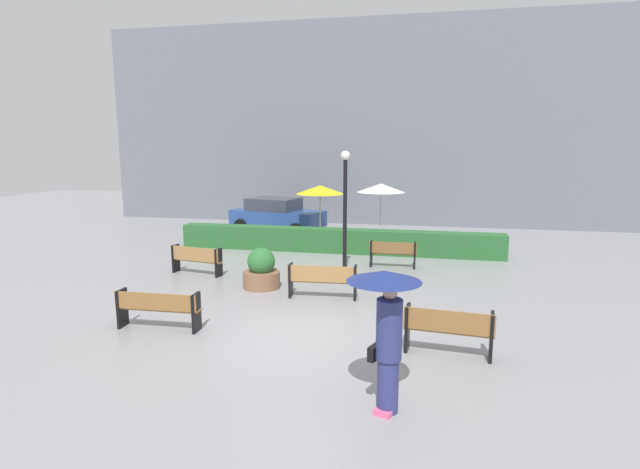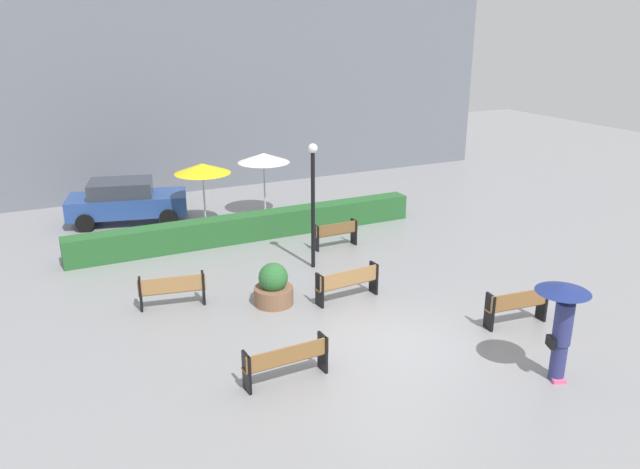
{
  "view_description": "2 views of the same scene",
  "coord_description": "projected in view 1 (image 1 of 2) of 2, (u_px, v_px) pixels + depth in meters",
  "views": [
    {
      "loc": [
        2.62,
        -9.57,
        3.89
      ],
      "look_at": [
        -0.38,
        4.59,
        1.33
      ],
      "focal_mm": 28.03,
      "sensor_mm": 36.0,
      "label": 1
    },
    {
      "loc": [
        -7.14,
        -10.66,
        7.08
      ],
      "look_at": [
        0.44,
        5.07,
        1.04
      ],
      "focal_mm": 34.89,
      "sensor_mm": 36.0,
      "label": 2
    }
  ],
  "objects": [
    {
      "name": "ground_plane",
      "position": [
        292.0,
        335.0,
        10.43
      ],
      "size": [
        60.0,
        60.0,
        0.0
      ],
      "primitive_type": "plane",
      "color": "gray"
    },
    {
      "name": "patio_umbrella_yellow",
      "position": [
        320.0,
        190.0,
        20.36
      ],
      "size": [
        1.97,
        1.97,
        2.33
      ],
      "color": "silver",
      "rests_on": "ground"
    },
    {
      "name": "building_facade",
      "position": [
        375.0,
        124.0,
        24.98
      ],
      "size": [
        28.0,
        1.2,
        9.99
      ],
      "primitive_type": "cube",
      "color": "slate",
      "rests_on": "ground"
    },
    {
      "name": "hedge_strip",
      "position": [
        337.0,
        241.0,
        18.56
      ],
      "size": [
        12.03,
        0.7,
        0.88
      ],
      "primitive_type": "cube",
      "color": "#28602D",
      "rests_on": "ground"
    },
    {
      "name": "pedestrian_with_umbrella",
      "position": [
        386.0,
        318.0,
        7.21
      ],
      "size": [
        1.09,
        1.09,
        2.14
      ],
      "color": "navy",
      "rests_on": "ground"
    },
    {
      "name": "bench_back_row",
      "position": [
        393.0,
        252.0,
        16.18
      ],
      "size": [
        1.52,
        0.36,
        0.86
      ],
      "color": "brown",
      "rests_on": "ground"
    },
    {
      "name": "planter_pot",
      "position": [
        261.0,
        271.0,
        13.87
      ],
      "size": [
        1.03,
        1.03,
        1.14
      ],
      "color": "brown",
      "rests_on": "ground"
    },
    {
      "name": "bench_near_left",
      "position": [
        158.0,
        307.0,
        10.67
      ],
      "size": [
        1.85,
        0.44,
        0.84
      ],
      "color": "olive",
      "rests_on": "ground"
    },
    {
      "name": "parked_car",
      "position": [
        277.0,
        215.0,
        22.86
      ],
      "size": [
        4.49,
        2.74,
        1.57
      ],
      "color": "#28478C",
      "rests_on": "ground"
    },
    {
      "name": "bench_far_left",
      "position": [
        196.0,
        258.0,
        15.29
      ],
      "size": [
        1.73,
        0.63,
        0.87
      ],
      "color": "#9E7242",
      "rests_on": "ground"
    },
    {
      "name": "lamp_post",
      "position": [
        345.0,
        199.0,
        14.96
      ],
      "size": [
        0.28,
        0.28,
        3.77
      ],
      "color": "black",
      "rests_on": "ground"
    },
    {
      "name": "bench_mid_center",
      "position": [
        323.0,
        279.0,
        12.87
      ],
      "size": [
        1.83,
        0.48,
        0.88
      ],
      "color": "#9E7242",
      "rests_on": "ground"
    },
    {
      "name": "patio_umbrella_white",
      "position": [
        381.0,
        188.0,
        20.22
      ],
      "size": [
        1.93,
        1.93,
        2.41
      ],
      "color": "silver",
      "rests_on": "ground"
    },
    {
      "name": "bench_near_right",
      "position": [
        448.0,
        328.0,
        9.31
      ],
      "size": [
        1.67,
        0.51,
        0.91
      ],
      "color": "olive",
      "rests_on": "ground"
    }
  ]
}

